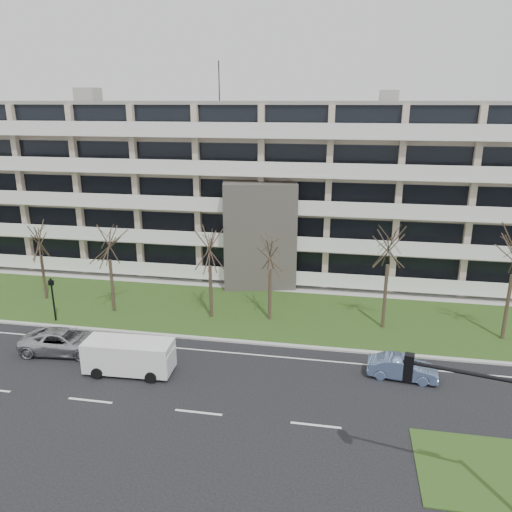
% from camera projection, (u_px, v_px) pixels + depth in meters
% --- Properties ---
extents(ground, '(160.00, 160.00, 0.00)m').
position_uv_depth(ground, '(199.00, 412.00, 25.59)').
color(ground, black).
rests_on(ground, ground).
extents(grass_verge, '(90.00, 10.00, 0.06)m').
position_uv_depth(grass_verge, '(247.00, 311.00, 37.80)').
color(grass_verge, '#244517').
rests_on(grass_verge, ground).
extents(curb, '(90.00, 0.35, 0.12)m').
position_uv_depth(curb, '(233.00, 341.00, 33.09)').
color(curb, '#B2B2AD').
rests_on(curb, ground).
extents(sidewalk, '(90.00, 2.00, 0.08)m').
position_uv_depth(sidewalk, '(260.00, 286.00, 42.96)').
color(sidewalk, '#B2B2AD').
rests_on(sidewalk, ground).
extents(grass_median, '(7.00, 5.00, 0.06)m').
position_uv_depth(grass_median, '(500.00, 474.00, 21.34)').
color(grass_median, '#244517').
rests_on(grass_median, ground).
extents(lane_edge_line, '(90.00, 0.12, 0.01)m').
position_uv_depth(lane_edge_line, '(228.00, 352.00, 31.70)').
color(lane_edge_line, white).
rests_on(lane_edge_line, ground).
extents(apartment_building, '(60.50, 15.10, 18.75)m').
position_uv_depth(apartment_building, '(272.00, 186.00, 47.12)').
color(apartment_building, '#C1AF96').
rests_on(apartment_building, ground).
extents(silver_pickup, '(5.56, 2.90, 1.49)m').
position_uv_depth(silver_pickup, '(64.00, 341.00, 31.56)').
color(silver_pickup, '#B1B3B8').
rests_on(silver_pickup, ground).
extents(blue_sedan, '(4.05, 1.76, 1.30)m').
position_uv_depth(blue_sedan, '(402.00, 368.00, 28.61)').
color(blue_sedan, '#728FC6').
rests_on(blue_sedan, ground).
extents(white_van, '(5.21, 2.27, 1.99)m').
position_uv_depth(white_van, '(130.00, 354.00, 29.06)').
color(white_van, white).
rests_on(white_van, ground).
extents(traffic_signal, '(5.58, 1.52, 6.59)m').
position_uv_depth(traffic_signal, '(505.00, 428.00, 17.57)').
color(traffic_signal, black).
rests_on(traffic_signal, ground).
extents(pedestrian_signal, '(0.36, 0.31, 3.29)m').
position_uv_depth(pedestrian_signal, '(53.00, 294.00, 35.61)').
color(pedestrian_signal, black).
rests_on(pedestrian_signal, ground).
extents(tree_1, '(3.29, 3.29, 6.59)m').
position_uv_depth(tree_1, '(39.00, 238.00, 38.76)').
color(tree_1, '#382B21').
rests_on(tree_1, ground).
extents(tree_2, '(3.67, 3.67, 7.34)m').
position_uv_depth(tree_2, '(108.00, 239.00, 36.21)').
color(tree_2, '#382B21').
rests_on(tree_2, ground).
extents(tree_3, '(3.58, 3.58, 7.17)m').
position_uv_depth(tree_3, '(209.00, 245.00, 35.19)').
color(tree_3, '#382B21').
rests_on(tree_3, ground).
extents(tree_4, '(3.46, 3.46, 6.93)m').
position_uv_depth(tree_4, '(270.00, 249.00, 34.89)').
color(tree_4, '#382B21').
rests_on(tree_4, ground).
extents(tree_5, '(4.17, 4.17, 8.34)m').
position_uv_depth(tree_5, '(390.00, 239.00, 33.24)').
color(tree_5, '#382B21').
rests_on(tree_5, ground).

